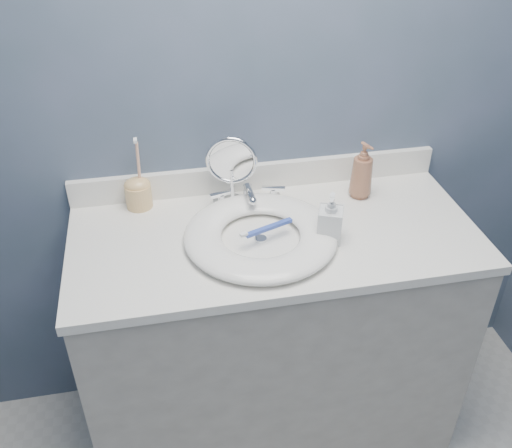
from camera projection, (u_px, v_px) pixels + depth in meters
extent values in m
cube|color=#415362|center=(257.00, 96.00, 1.74)|extent=(2.20, 0.02, 2.40)
cube|color=#B7B2A7|center=(272.00, 339.00, 1.97)|extent=(1.20, 0.55, 0.85)
cube|color=white|center=(275.00, 237.00, 1.71)|extent=(1.22, 0.57, 0.03)
cube|color=white|center=(258.00, 176.00, 1.89)|extent=(1.22, 0.02, 0.09)
cylinder|color=silver|center=(261.00, 239.00, 1.67)|extent=(0.04, 0.04, 0.01)
cube|color=silver|center=(248.00, 201.00, 1.84)|extent=(0.22, 0.05, 0.01)
cylinder|color=silver|center=(247.00, 193.00, 1.82)|extent=(0.03, 0.03, 0.06)
cylinder|color=silver|center=(250.00, 193.00, 1.77)|extent=(0.02, 0.09, 0.02)
sphere|color=silver|center=(253.00, 201.00, 1.73)|extent=(0.03, 0.03, 0.03)
cylinder|color=silver|center=(221.00, 199.00, 1.82)|extent=(0.02, 0.02, 0.03)
cube|color=silver|center=(221.00, 194.00, 1.80)|extent=(0.08, 0.03, 0.01)
cylinder|color=silver|center=(273.00, 194.00, 1.84)|extent=(0.02, 0.02, 0.03)
cube|color=silver|center=(273.00, 188.00, 1.83)|extent=(0.08, 0.03, 0.01)
cylinder|color=silver|center=(233.00, 202.00, 1.83)|extent=(0.09, 0.09, 0.01)
cylinder|color=silver|center=(232.00, 186.00, 1.80)|extent=(0.01, 0.01, 0.12)
torus|color=silver|center=(231.00, 161.00, 1.75)|extent=(0.16, 0.05, 0.16)
cylinder|color=white|center=(231.00, 161.00, 1.75)|extent=(0.13, 0.04, 0.13)
imported|color=#935C42|center=(362.00, 170.00, 1.82)|extent=(0.09, 0.09, 0.19)
imported|color=silver|center=(331.00, 218.00, 1.63)|extent=(0.09, 0.09, 0.15)
cylinder|color=#E6B773|center=(139.00, 196.00, 1.80)|extent=(0.08, 0.08, 0.08)
ellipsoid|color=#E6B773|center=(137.00, 185.00, 1.78)|extent=(0.08, 0.07, 0.05)
cylinder|color=#F9B08D|center=(138.00, 164.00, 1.74)|extent=(0.02, 0.03, 0.16)
cube|color=white|center=(135.00, 140.00, 1.69)|extent=(0.01, 0.02, 0.01)
cube|color=#314BAF|center=(269.00, 228.00, 1.65)|extent=(0.15, 0.07, 0.01)
cube|color=white|center=(244.00, 235.00, 1.61)|extent=(0.03, 0.02, 0.01)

